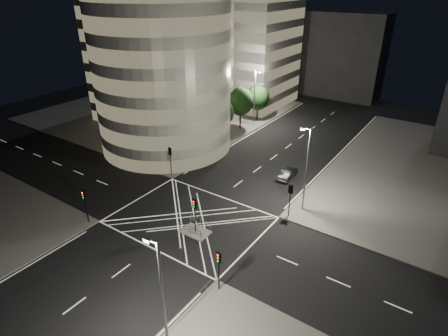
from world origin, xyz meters
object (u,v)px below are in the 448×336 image
Objects in this scene: central_island at (196,232)px; traffic_signal_nl at (85,200)px; street_lamp_left_far at (255,96)px; sedan at (287,174)px; traffic_signal_fr at (290,195)px; street_lamp_left_near at (190,125)px; traffic_signal_island at (195,209)px; street_lamp_right_far at (306,167)px; traffic_signal_nr at (219,264)px; traffic_signal_fl at (170,156)px; street_lamp_right_near at (162,298)px.

traffic_signal_nl is at bearing -153.86° from central_island.
street_lamp_left_far is 21.07m from sedan.
central_island is at bearing -129.33° from traffic_signal_fr.
traffic_signal_island is at bearing -49.73° from street_lamp_left_near.
street_lamp_right_far is 2.41× the size of sedan.
traffic_signal_fr is 0.40× the size of street_lamp_left_far.
street_lamp_left_far reaches higher than central_island.
traffic_signal_nr is 0.96× the size of sedan.
central_island is at bearing -70.05° from street_lamp_left_far.
street_lamp_left_far is (-11.44, 31.50, 2.63)m from traffic_signal_island.
street_lamp_left_near reaches higher than traffic_signal_nr.
traffic_signal_fl is 13.60m from traffic_signal_nl.
traffic_signal_fl is 18.55m from street_lamp_right_far.
traffic_signal_nl is 1.00× the size of traffic_signal_island.
street_lamp_left_near reaches higher than sedan.
central_island is at bearing -49.73° from street_lamp_left_near.
traffic_signal_fr is 9.53m from sedan.
street_lamp_right_far is 9.15m from sedan.
street_lamp_left_far is at bearing 131.94° from street_lamp_right_far.
central_island is 0.75× the size of traffic_signal_nr.
sedan is (13.41, 21.87, -2.23)m from traffic_signal_nl.
street_lamp_right_far is at bearing 54.70° from central_island.
central_island is 33.95m from street_lamp_left_far.
traffic_signal_fr and traffic_signal_island have the same top height.
street_lamp_left_far is at bearing 113.21° from street_lamp_right_near.
traffic_signal_nr is 8.62m from traffic_signal_island.
traffic_signal_nl is 12.03m from traffic_signal_island.
central_island is at bearing 76.40° from sedan.
street_lamp_left_far is at bearing 128.17° from traffic_signal_fr.
sedan is (2.61, 16.57, 0.61)m from central_island.
street_lamp_left_near is at bearing 91.94° from traffic_signal_nl.
street_lamp_left_near is (-18.24, 5.20, 2.63)m from traffic_signal_fr.
traffic_signal_fr is at bearing 50.67° from central_island.
traffic_signal_nr is (17.60, 0.00, 0.00)m from traffic_signal_nl.
street_lamp_right_far is at bearing 87.70° from traffic_signal_nr.
traffic_signal_fl is at bearing 180.00° from traffic_signal_fr.
traffic_signal_nr is at bearing -92.30° from street_lamp_right_far.
street_lamp_left_far reaches higher than traffic_signal_nr.
central_island is 0.75× the size of traffic_signal_fl.
street_lamp_left_near and street_lamp_right_near have the same top height.
central_island is at bearing 0.00° from traffic_signal_island.
street_lamp_right_near is (0.64, -20.80, 2.63)m from traffic_signal_fr.
sedan is at bearing 116.88° from traffic_signal_fr.
street_lamp_left_far reaches higher than traffic_signal_island.
street_lamp_left_near and street_lamp_right_far have the same top height.
traffic_signal_nl is 36.90m from street_lamp_left_far.
street_lamp_left_near and street_lamp_left_far have the same top height.
traffic_signal_island is 0.96× the size of sedan.
traffic_signal_nl is 0.96× the size of sedan.
traffic_signal_fl is at bearing -83.03° from street_lamp_left_near.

